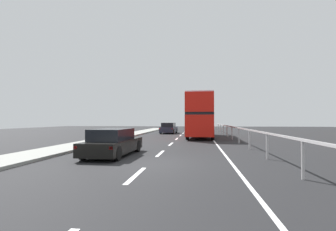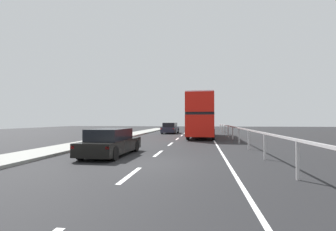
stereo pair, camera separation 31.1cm
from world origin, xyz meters
The scene contains 7 objects.
ground_plane centered at (0.00, 0.00, -0.05)m, with size 74.06×120.00×0.10m, color black.
near_sidewalk_kerb centered at (-6.00, 0.00, 0.07)m, with size 2.34×80.00×0.14m, color gray.
lane_paint_markings centered at (2.05, 8.55, 0.00)m, with size 3.49×46.00×0.01m.
bridge_side_railing centered at (5.10, 9.00, 0.99)m, with size 0.10×42.00×1.22m.
double_decker_bus_red centered at (2.34, 15.62, 2.29)m, with size 2.92×10.41×4.28m.
hatchback_car_near centered at (-2.22, 1.63, 0.65)m, with size 1.91×4.64×1.34m.
sedan_car_ahead centered at (-1.89, 22.50, 0.68)m, with size 2.01×4.60×1.42m.
Camera 1 is at (1.98, -10.24, 1.77)m, focal length 26.29 mm.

